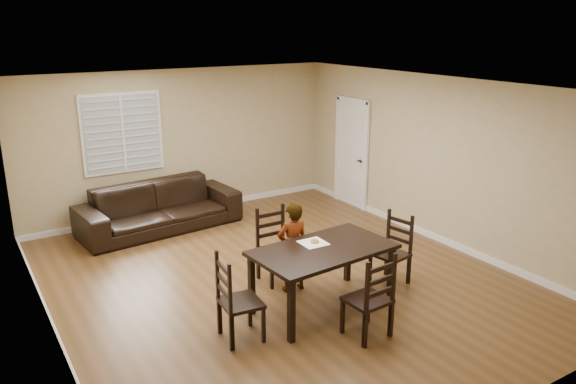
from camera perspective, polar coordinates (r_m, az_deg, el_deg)
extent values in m
plane|color=brown|center=(8.05, -0.85, -8.85)|extent=(7.00, 7.00, 0.00)
cube|color=tan|center=(10.63, -10.70, 4.95)|extent=(6.00, 0.04, 2.70)
cube|color=tan|center=(5.09, 20.14, -9.15)|extent=(6.00, 0.04, 2.70)
cube|color=tan|center=(6.62, -23.80, -3.51)|extent=(0.04, 7.00, 2.70)
cube|color=tan|center=(9.41, 14.99, 3.13)|extent=(0.04, 7.00, 2.70)
cube|color=white|center=(7.29, -0.95, 10.63)|extent=(6.00, 7.00, 0.04)
cube|color=white|center=(10.19, -16.47, 5.76)|extent=(1.40, 0.08, 1.40)
cube|color=white|center=(11.04, 6.48, 3.85)|extent=(0.06, 0.94, 2.05)
cylinder|color=#332114|center=(10.81, 7.32, 3.13)|extent=(0.06, 0.06, 0.02)
cube|color=white|center=(10.95, -10.31, -1.73)|extent=(6.00, 0.03, 0.10)
cube|color=white|center=(7.15, -22.43, -13.33)|extent=(0.03, 7.00, 0.10)
cube|color=white|center=(9.78, 14.35, -4.30)|extent=(0.03, 7.00, 0.10)
cube|color=black|center=(6.98, 3.60, -5.87)|extent=(1.82, 1.11, 0.05)
cube|color=black|center=(6.43, 0.34, -12.03)|extent=(0.08, 0.08, 0.77)
cube|color=black|center=(7.38, 10.42, -8.31)|extent=(0.08, 0.08, 0.77)
cube|color=black|center=(7.03, -3.72, -9.39)|extent=(0.08, 0.08, 0.77)
cube|color=black|center=(7.91, 6.09, -6.34)|extent=(0.08, 0.08, 0.77)
cube|color=black|center=(7.84, -1.07, -5.97)|extent=(0.47, 0.44, 0.04)
cube|color=black|center=(7.97, -1.80, -5.01)|extent=(0.47, 0.05, 1.05)
cube|color=black|center=(7.69, -1.67, -8.35)|extent=(0.04, 0.04, 0.43)
cube|color=black|center=(7.88, 0.93, -7.70)|extent=(0.04, 0.04, 0.43)
cube|color=black|center=(7.99, -3.02, -7.37)|extent=(0.04, 0.04, 0.43)
cube|color=black|center=(8.18, -0.49, -6.76)|extent=(0.04, 0.04, 0.43)
cube|color=black|center=(6.60, 8.05, -10.79)|extent=(0.50, 0.47, 0.04)
cube|color=black|center=(6.44, 9.30, -10.85)|extent=(0.47, 0.07, 1.04)
cube|color=black|center=(6.95, 8.13, -11.46)|extent=(0.04, 0.04, 0.43)
cube|color=black|center=(6.71, 5.55, -12.48)|extent=(0.04, 0.04, 0.43)
cube|color=black|center=(6.72, 10.38, -12.62)|extent=(0.04, 0.04, 0.43)
cube|color=black|center=(6.47, 7.79, -13.75)|extent=(0.04, 0.04, 0.43)
cube|color=black|center=(6.50, -4.82, -11.12)|extent=(0.48, 0.51, 0.04)
cube|color=black|center=(6.41, -6.51, -10.88)|extent=(0.09, 0.47, 1.04)
cube|color=black|center=(6.51, -2.51, -13.39)|extent=(0.05, 0.05, 0.43)
cube|color=black|center=(6.84, -3.91, -11.82)|extent=(0.05, 0.05, 0.43)
cube|color=black|center=(6.39, -5.69, -14.08)|extent=(0.05, 0.05, 0.43)
cube|color=black|center=(6.72, -6.94, -12.44)|extent=(0.05, 0.05, 0.43)
cube|color=black|center=(7.90, 10.33, -6.25)|extent=(0.49, 0.52, 0.04)
cube|color=black|center=(8.01, 11.19, -5.42)|extent=(0.12, 0.45, 1.00)
cube|color=black|center=(7.96, 8.34, -7.70)|extent=(0.05, 0.05, 0.41)
cube|color=black|center=(7.75, 10.57, -8.54)|extent=(0.05, 0.05, 0.41)
cube|color=black|center=(8.22, 9.95, -6.97)|extent=(0.05, 0.05, 0.41)
cube|color=black|center=(8.01, 12.14, -7.75)|extent=(0.05, 0.05, 0.41)
imported|color=gray|center=(7.51, 0.47, -5.63)|extent=(0.48, 0.34, 1.23)
cube|color=white|center=(7.11, 2.59, -5.18)|extent=(0.33, 0.33, 0.00)
torus|color=#B07B3F|center=(7.12, 2.73, -5.00)|extent=(0.11, 0.11, 0.03)
torus|color=white|center=(7.12, 2.73, -4.91)|extent=(0.10, 0.10, 0.02)
imported|color=black|center=(10.04, -12.93, -1.50)|extent=(2.85, 1.34, 0.81)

